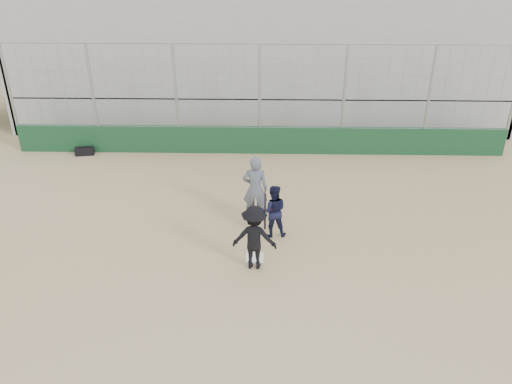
{
  "coord_description": "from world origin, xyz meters",
  "views": [
    {
      "loc": [
        0.28,
        -10.42,
        7.09
      ],
      "look_at": [
        0.0,
        1.4,
        1.15
      ],
      "focal_mm": 35.0,
      "sensor_mm": 36.0,
      "label": 1
    }
  ],
  "objects_px": {
    "batter_at_plate": "(254,237)",
    "equipment_bag": "(85,151)",
    "umpire": "(255,192)",
    "catcher_crouched": "(273,219)"
  },
  "relations": [
    {
      "from": "batter_at_plate",
      "to": "equipment_bag",
      "type": "relative_size",
      "value": 2.53
    },
    {
      "from": "umpire",
      "to": "equipment_bag",
      "type": "distance_m",
      "value": 8.0
    },
    {
      "from": "batter_at_plate",
      "to": "equipment_bag",
      "type": "height_order",
      "value": "batter_at_plate"
    },
    {
      "from": "batter_at_plate",
      "to": "umpire",
      "type": "bearing_deg",
      "value": 90.96
    },
    {
      "from": "equipment_bag",
      "to": "batter_at_plate",
      "type": "bearing_deg",
      "value": -47.05
    },
    {
      "from": "batter_at_plate",
      "to": "catcher_crouched",
      "type": "relative_size",
      "value": 1.76
    },
    {
      "from": "catcher_crouched",
      "to": "umpire",
      "type": "relative_size",
      "value": 0.59
    },
    {
      "from": "batter_at_plate",
      "to": "catcher_crouched",
      "type": "distance_m",
      "value": 1.53
    },
    {
      "from": "umpire",
      "to": "equipment_bag",
      "type": "bearing_deg",
      "value": -32.93
    },
    {
      "from": "batter_at_plate",
      "to": "equipment_bag",
      "type": "distance_m",
      "value": 9.55
    }
  ]
}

